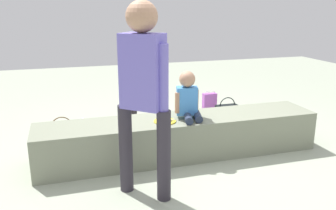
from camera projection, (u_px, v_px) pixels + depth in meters
The scene contains 12 objects.
ground_plane at pixel (180, 155), 3.76m from camera, with size 12.00×12.00×0.00m, color #9EA791.
concrete_ledge at pixel (180, 137), 3.70m from camera, with size 2.91×0.54×0.41m, color gray.
child_seated at pixel (188, 98), 3.58m from camera, with size 0.28×0.34×0.48m.
adult_standing at pixel (143, 84), 2.73m from camera, with size 0.37×0.36×1.57m.
cake_plate at pixel (165, 120), 3.52m from camera, with size 0.22×0.22×0.07m.
gift_bag at pixel (209, 104), 5.07m from camera, with size 0.19×0.09×0.36m.
railing_post at pixel (132, 98), 4.67m from camera, with size 0.36×0.36×0.98m.
water_bottle_near_gift at pixel (83, 127), 4.34m from camera, with size 0.06×0.06×0.21m.
party_cup_red at pixel (102, 131), 4.32m from camera, with size 0.09×0.09×0.12m, color red.
cake_box_white at pixel (186, 113), 5.03m from camera, with size 0.26×0.30×0.12m, color white.
handbag_black_leather at pixel (227, 114), 4.75m from camera, with size 0.30×0.14×0.35m.
handbag_brown_canvas at pixel (62, 135), 4.03m from camera, with size 0.32×0.12×0.32m.
Camera 1 is at (-1.13, -3.29, 1.53)m, focal length 38.07 mm.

